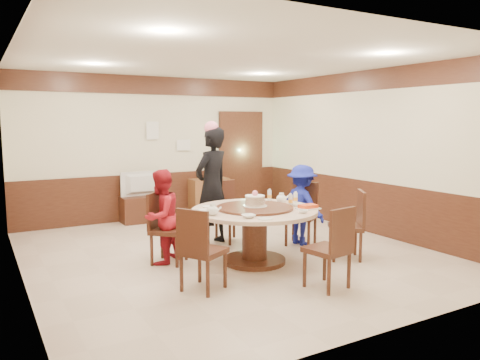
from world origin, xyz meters
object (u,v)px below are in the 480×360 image
banquet_table (255,224)px  person_red (161,217)px  person_standing (212,186)px  thermos (212,169)px  television (143,184)px  person_blue (302,205)px  shrimp_platter (308,207)px  birthday_cake (255,201)px  side_cabinet (209,196)px  tv_stand (143,209)px

banquet_table → person_red: 1.28m
person_standing → thermos: 2.41m
television → thermos: size_ratio=2.15×
person_blue → shrimp_platter: 1.02m
shrimp_platter → thermos: thermos is taller
banquet_table → person_blue: bearing=21.9°
birthday_cake → person_blue: bearing=21.3°
birthday_cake → side_cabinet: (0.92, 3.33, -0.48)m
person_red → person_blue: size_ratio=1.02×
side_cabinet → birthday_cake: bearing=-105.5°
banquet_table → shrimp_platter: size_ratio=5.69×
tv_stand → television: (0.00, 0.00, 0.48)m
tv_stand → shrimp_platter: bearing=-73.5°
person_blue → thermos: 2.90m
shrimp_platter → tv_stand: (-1.10, 3.70, -0.53)m
birthday_cake → shrimp_platter: 0.72m
person_standing → shrimp_platter: bearing=90.2°
banquet_table → thermos: thermos is taller
banquet_table → television: bearing=98.3°
shrimp_platter → tv_stand: size_ratio=0.35×
shrimp_platter → birthday_cake: bearing=145.6°
thermos → banquet_table: bearing=-106.8°
television → person_blue: bearing=116.7°
person_standing → tv_stand: person_standing is taller
person_red → thermos: bearing=-163.0°
person_red → thermos: 3.47m
shrimp_platter → side_cabinet: 3.77m
banquet_table → thermos: size_ratio=4.50×
tv_stand → birthday_cake: bearing=-81.3°
side_cabinet → tv_stand: bearing=-178.8°
person_blue → shrimp_platter: size_ratio=4.19×
banquet_table → side_cabinet: bearing=74.3°
person_blue → thermos: person_blue is taller
tv_stand → thermos: bearing=1.2°
birthday_cake → side_cabinet: bearing=74.5°
person_blue → side_cabinet: (-0.22, 2.88, -0.25)m
person_red → banquet_table: bearing=115.9°
person_red → television: size_ratio=1.58×
television → side_cabinet: bearing=178.0°
television → shrimp_platter: bearing=103.3°
tv_stand → banquet_table: bearing=-81.7°
person_standing → birthday_cake: size_ratio=5.55×
shrimp_platter → television: (-1.10, 3.70, -0.04)m
shrimp_platter → person_red: bearing=149.9°
person_red → television: bearing=-138.3°
tv_stand → side_cabinet: (1.42, 0.03, 0.12)m
tv_stand → person_standing: bearing=-78.7°
banquet_table → person_red: size_ratio=1.33×
television → birthday_cake: bearing=95.5°
shrimp_platter → television: bearing=106.5°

